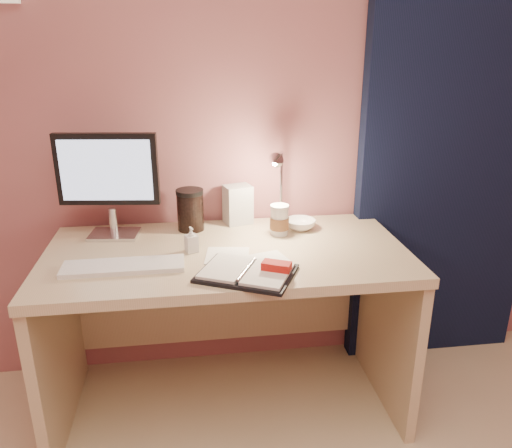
{
  "coord_description": "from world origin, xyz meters",
  "views": [
    {
      "loc": [
        -0.13,
        -0.4,
        1.49
      ],
      "look_at": [
        0.11,
        1.33,
        0.85
      ],
      "focal_mm": 35.0,
      "sensor_mm": 36.0,
      "label": 1
    }
  ],
  "objects": [
    {
      "name": "desk_lamp",
      "position": [
        0.29,
        1.57,
        0.94
      ],
      "size": [
        0.13,
        0.21,
        0.34
      ],
      "rotation": [
        0.0,
        0.0,
        -0.38
      ],
      "color": "silver",
      "rests_on": "desk"
    },
    {
      "name": "bowl",
      "position": [
        0.33,
        1.57,
        0.75
      ],
      "size": [
        0.17,
        0.17,
        0.04
      ],
      "primitive_type": "imported",
      "rotation": [
        0.0,
        0.0,
        -0.39
      ],
      "color": "white",
      "rests_on": "desk"
    },
    {
      "name": "room",
      "position": [
        0.95,
        1.69,
        1.14
      ],
      "size": [
        3.5,
        3.5,
        3.5
      ],
      "color": "#C6B28E",
      "rests_on": "ground"
    },
    {
      "name": "coffee_cup",
      "position": [
        0.23,
        1.52,
        0.79
      ],
      "size": [
        0.08,
        0.08,
        0.13
      ],
      "color": "silver",
      "rests_on": "desk"
    },
    {
      "name": "planner",
      "position": [
        0.06,
        1.15,
        0.74
      ],
      "size": [
        0.39,
        0.35,
        0.05
      ],
      "rotation": [
        0.0,
        0.0,
        -0.45
      ],
      "color": "black",
      "rests_on": "desk"
    },
    {
      "name": "paper_a",
      "position": [
        0.15,
        1.27,
        0.73
      ],
      "size": [
        0.16,
        0.16,
        0.0
      ],
      "primitive_type": "cube",
      "rotation": [
        0.0,
        0.0,
        0.29
      ],
      "color": "silver",
      "rests_on": "desk"
    },
    {
      "name": "monitor",
      "position": [
        -0.45,
        1.59,
        0.99
      ],
      "size": [
        0.4,
        0.17,
        0.43
      ],
      "rotation": [
        0.0,
        0.0,
        -0.12
      ],
      "color": "silver",
      "rests_on": "desk"
    },
    {
      "name": "dark_jar",
      "position": [
        -0.13,
        1.63,
        0.81
      ],
      "size": [
        0.11,
        0.11,
        0.16
      ],
      "primitive_type": "cylinder",
      "color": "black",
      "rests_on": "desk"
    },
    {
      "name": "desk",
      "position": [
        0.0,
        1.45,
        0.5
      ],
      "size": [
        1.4,
        0.7,
        0.73
      ],
      "color": "tan",
      "rests_on": "ground"
    },
    {
      "name": "paper_b",
      "position": [
        -0.0,
        1.32,
        0.73
      ],
      "size": [
        0.18,
        0.18,
        0.0
      ],
      "primitive_type": "cube",
      "rotation": [
        0.0,
        0.0,
        -0.15
      ],
      "color": "silver",
      "rests_on": "desk"
    },
    {
      "name": "product_box",
      "position": [
        0.08,
        1.68,
        0.82
      ],
      "size": [
        0.13,
        0.12,
        0.17
      ],
      "primitive_type": "cube",
      "rotation": [
        0.0,
        0.0,
        0.28
      ],
      "color": "#B4B3AF",
      "rests_on": "desk"
    },
    {
      "name": "lotion_bottle",
      "position": [
        -0.13,
        1.38,
        0.78
      ],
      "size": [
        0.06,
        0.06,
        0.1
      ],
      "primitive_type": "imported",
      "rotation": [
        0.0,
        0.0,
        0.33
      ],
      "color": "silver",
      "rests_on": "desk"
    },
    {
      "name": "keyboard",
      "position": [
        -0.38,
        1.26,
        0.74
      ],
      "size": [
        0.43,
        0.13,
        0.02
      ],
      "primitive_type": "cube",
      "rotation": [
        0.0,
        0.0,
        0.01
      ],
      "color": "white",
      "rests_on": "desk"
    }
  ]
}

